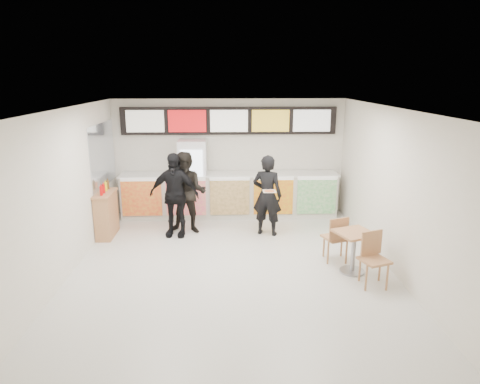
{
  "coord_description": "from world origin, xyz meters",
  "views": [
    {
      "loc": [
        -0.12,
        -7.6,
        3.54
      ],
      "look_at": [
        0.2,
        1.2,
        1.16
      ],
      "focal_mm": 32.0,
      "sensor_mm": 36.0,
      "label": 1
    }
  ],
  "objects_px": {
    "service_counter": "(230,195)",
    "cafe_table": "(354,244)",
    "customer_main": "(267,195)",
    "condiment_ledge": "(106,214)",
    "drinks_fridge": "(193,179)",
    "customer_mid": "(174,195)",
    "customer_left": "(187,193)"
  },
  "relations": [
    {
      "from": "condiment_ledge",
      "to": "cafe_table",
      "type": "bearing_deg",
      "value": -22.32
    },
    {
      "from": "service_counter",
      "to": "customer_left",
      "type": "distance_m",
      "value": 1.59
    },
    {
      "from": "customer_main",
      "to": "condiment_ledge",
      "type": "xyz_separation_m",
      "value": [
        -3.66,
        0.02,
        -0.4
      ]
    },
    {
      "from": "customer_left",
      "to": "condiment_ledge",
      "type": "distance_m",
      "value": 1.88
    },
    {
      "from": "customer_left",
      "to": "customer_mid",
      "type": "relative_size",
      "value": 0.99
    },
    {
      "from": "service_counter",
      "to": "cafe_table",
      "type": "bearing_deg",
      "value": -56.74
    },
    {
      "from": "condiment_ledge",
      "to": "service_counter",
      "type": "bearing_deg",
      "value": 25.57
    },
    {
      "from": "service_counter",
      "to": "customer_left",
      "type": "relative_size",
      "value": 2.92
    },
    {
      "from": "service_counter",
      "to": "cafe_table",
      "type": "xyz_separation_m",
      "value": [
        2.25,
        -3.43,
        -0.02
      ]
    },
    {
      "from": "customer_main",
      "to": "cafe_table",
      "type": "bearing_deg",
      "value": 144.08
    },
    {
      "from": "customer_main",
      "to": "condiment_ledge",
      "type": "distance_m",
      "value": 3.68
    },
    {
      "from": "service_counter",
      "to": "customer_left",
      "type": "height_order",
      "value": "customer_left"
    },
    {
      "from": "customer_main",
      "to": "customer_left",
      "type": "distance_m",
      "value": 1.84
    },
    {
      "from": "service_counter",
      "to": "customer_mid",
      "type": "height_order",
      "value": "customer_mid"
    },
    {
      "from": "service_counter",
      "to": "customer_main",
      "type": "height_order",
      "value": "customer_main"
    },
    {
      "from": "customer_mid",
      "to": "condiment_ledge",
      "type": "distance_m",
      "value": 1.62
    },
    {
      "from": "customer_main",
      "to": "condiment_ledge",
      "type": "bearing_deg",
      "value": 19.41
    },
    {
      "from": "cafe_table",
      "to": "condiment_ledge",
      "type": "height_order",
      "value": "condiment_ledge"
    },
    {
      "from": "drinks_fridge",
      "to": "cafe_table",
      "type": "xyz_separation_m",
      "value": [
        3.18,
        -3.45,
        -0.45
      ]
    },
    {
      "from": "cafe_table",
      "to": "customer_mid",
      "type": "bearing_deg",
      "value": 129.91
    },
    {
      "from": "service_counter",
      "to": "drinks_fridge",
      "type": "relative_size",
      "value": 2.78
    },
    {
      "from": "customer_left",
      "to": "drinks_fridge",
      "type": "bearing_deg",
      "value": 96.7
    },
    {
      "from": "customer_mid",
      "to": "customer_main",
      "type": "bearing_deg",
      "value": 9.15
    },
    {
      "from": "customer_mid",
      "to": "service_counter",
      "type": "bearing_deg",
      "value": 56.38
    },
    {
      "from": "customer_left",
      "to": "service_counter",
      "type": "bearing_deg",
      "value": 59.51
    },
    {
      "from": "customer_left",
      "to": "cafe_table",
      "type": "bearing_deg",
      "value": -25.11
    },
    {
      "from": "service_counter",
      "to": "customer_left",
      "type": "xyz_separation_m",
      "value": [
        -1.0,
        -1.18,
        0.38
      ]
    },
    {
      "from": "customer_mid",
      "to": "cafe_table",
      "type": "distance_m",
      "value": 4.09
    },
    {
      "from": "service_counter",
      "to": "drinks_fridge",
      "type": "xyz_separation_m",
      "value": [
        -0.93,
        0.02,
        0.43
      ]
    },
    {
      "from": "drinks_fridge",
      "to": "condiment_ledge",
      "type": "relative_size",
      "value": 1.63
    },
    {
      "from": "drinks_fridge",
      "to": "cafe_table",
      "type": "distance_m",
      "value": 4.71
    },
    {
      "from": "customer_left",
      "to": "customer_mid",
      "type": "distance_m",
      "value": 0.33
    }
  ]
}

